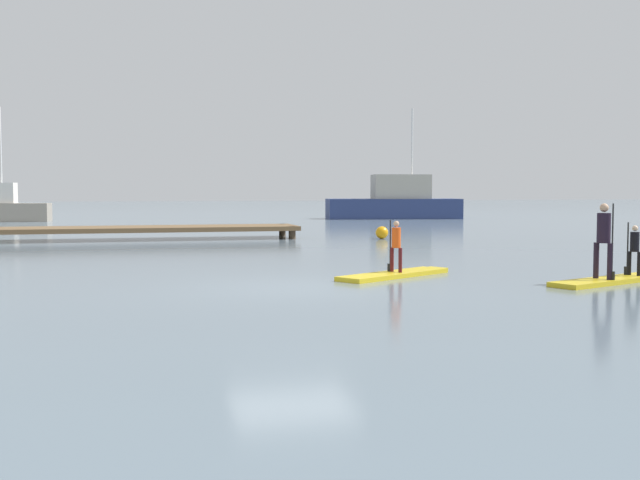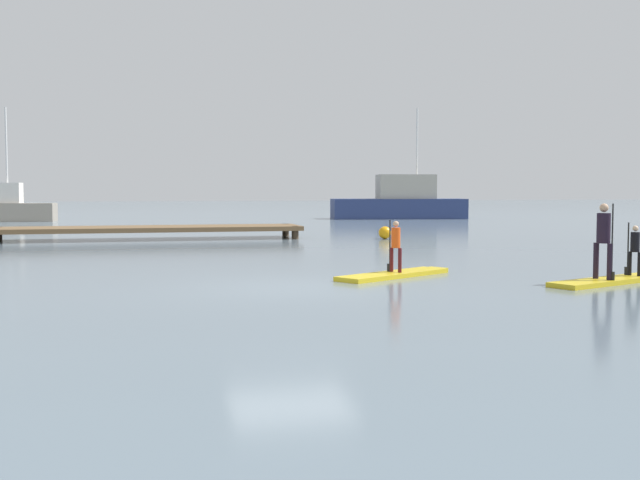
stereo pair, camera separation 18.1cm
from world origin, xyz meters
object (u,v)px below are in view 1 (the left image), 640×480
paddleboard_near (396,274)px  paddler_child_front (634,247)px  paddler_child_solo (396,243)px  fishing_boat_white_large (395,202)px  paddler_adult (604,236)px  paddleboard_far (612,280)px  mooring_buoy_near (382,233)px

paddleboard_near → paddler_child_front: paddler_child_front is taller
paddleboard_near → paddler_child_solo: 0.71m
fishing_boat_white_large → paddler_child_front: bearing=-101.4°
paddler_child_solo → paddler_adult: 4.47m
paddler_child_solo → paddleboard_far: 4.70m
fishing_boat_white_large → mooring_buoy_near: 22.16m
paddler_adult → fishing_boat_white_large: 36.99m
paddleboard_near → paddler_child_front: bearing=-21.8°
paddler_child_solo → mooring_buoy_near: (4.06, 13.00, -0.50)m
paddler_child_front → fishing_boat_white_large: 36.33m
fishing_boat_white_large → mooring_buoy_near: fishing_boat_white_large is taller
paddler_child_solo → mooring_buoy_near: paddler_child_solo is taller
paddler_child_solo → fishing_boat_white_large: bearing=70.4°
paddler_child_front → mooring_buoy_near: 14.97m
paddleboard_near → paddler_adult: (3.77, -2.38, 0.96)m
paddleboard_near → fishing_boat_white_large: (12.01, 33.68, 1.06)m
paddler_adult → mooring_buoy_near: 15.42m
paddleboard_far → paddler_child_front: size_ratio=2.96×
paddler_child_solo → fishing_boat_white_large: fishing_boat_white_large is taller
paddleboard_far → fishing_boat_white_large: (7.95, 35.93, 1.06)m
paddler_adult → paddleboard_near: bearing=147.7°
paddler_child_front → mooring_buoy_near: (-0.77, 14.94, -0.46)m
paddleboard_near → paddler_adult: bearing=-32.3°
paddler_child_front → mooring_buoy_near: bearing=92.9°
paddleboard_far → paddler_child_solo: bearing=150.9°
mooring_buoy_near → paddler_child_front: bearing=-87.1°
paddler_adult → paddler_child_front: (1.06, 0.45, -0.30)m
fishing_boat_white_large → mooring_buoy_near: size_ratio=18.29×
paddler_adult → fishing_boat_white_large: fishing_boat_white_large is taller
paddleboard_near → paddler_child_front: (4.83, -1.93, 0.67)m
mooring_buoy_near → paddleboard_near: bearing=-107.3°
paddler_child_front → mooring_buoy_near: paddler_child_front is taller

